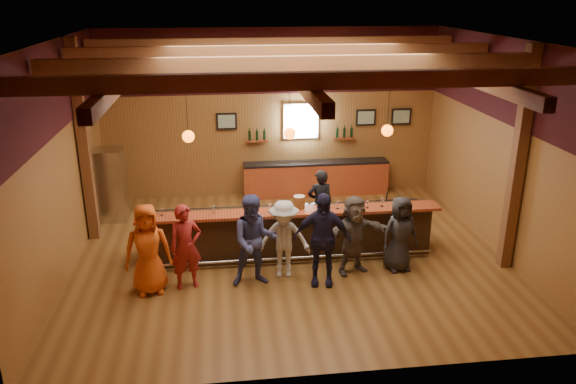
# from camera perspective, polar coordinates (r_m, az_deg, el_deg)

# --- Properties ---
(room) EXTENTS (9.04, 9.00, 4.52)m
(room) POSITION_cam_1_polar(r_m,az_deg,el_deg) (11.18, 0.15, 8.59)
(room) COLOR brown
(room) RESTS_ON ground
(bar_counter) EXTENTS (6.30, 1.07, 1.11)m
(bar_counter) POSITION_cam_1_polar(r_m,az_deg,el_deg) (12.09, 0.17, -3.93)
(bar_counter) COLOR black
(bar_counter) RESTS_ON ground
(back_bar_cabinet) EXTENTS (4.00, 0.52, 0.95)m
(back_bar_cabinet) POSITION_cam_1_polar(r_m,az_deg,el_deg) (15.57, 2.84, 1.41)
(back_bar_cabinet) COLOR maroon
(back_bar_cabinet) RESTS_ON ground
(window) EXTENTS (0.95, 0.09, 0.95)m
(window) POSITION_cam_1_polar(r_m,az_deg,el_deg) (15.30, 1.31, 7.22)
(window) COLOR silver
(window) RESTS_ON room
(framed_pictures) EXTENTS (5.35, 0.05, 0.45)m
(framed_pictures) POSITION_cam_1_polar(r_m,az_deg,el_deg) (15.43, 4.53, 7.46)
(framed_pictures) COLOR black
(framed_pictures) RESTS_ON room
(wine_shelves) EXTENTS (3.00, 0.18, 0.30)m
(wine_shelves) POSITION_cam_1_polar(r_m,az_deg,el_deg) (15.34, 1.33, 5.60)
(wine_shelves) COLOR maroon
(wine_shelves) RESTS_ON room
(pendant_lights) EXTENTS (4.24, 0.24, 1.37)m
(pendant_lights) POSITION_cam_1_polar(r_m,az_deg,el_deg) (11.24, 0.19, 6.00)
(pendant_lights) COLOR black
(pendant_lights) RESTS_ON room
(stainless_fridge) EXTENTS (0.70, 0.70, 1.80)m
(stainless_fridge) POSITION_cam_1_polar(r_m,az_deg,el_deg) (14.42, -17.57, 0.73)
(stainless_fridge) COLOR silver
(stainless_fridge) RESTS_ON ground
(customer_orange) EXTENTS (0.93, 0.67, 1.76)m
(customer_orange) POSITION_cam_1_polar(r_m,az_deg,el_deg) (10.75, -14.05, -5.65)
(customer_orange) COLOR #D75114
(customer_orange) RESTS_ON ground
(customer_redvest) EXTENTS (0.70, 0.56, 1.67)m
(customer_redvest) POSITION_cam_1_polar(r_m,az_deg,el_deg) (10.79, -10.33, -5.52)
(customer_redvest) COLOR maroon
(customer_redvest) RESTS_ON ground
(customer_denim) EXTENTS (0.92, 0.74, 1.82)m
(customer_denim) POSITION_cam_1_polar(r_m,az_deg,el_deg) (10.71, -3.42, -4.96)
(customer_denim) COLOR #414983
(customer_denim) RESTS_ON ground
(customer_white) EXTENTS (1.10, 0.72, 1.60)m
(customer_white) POSITION_cam_1_polar(r_m,az_deg,el_deg) (11.02, -0.42, -4.81)
(customer_white) COLOR silver
(customer_white) RESTS_ON ground
(customer_navy) EXTENTS (1.16, 0.65, 1.87)m
(customer_navy) POSITION_cam_1_polar(r_m,az_deg,el_deg) (10.72, 3.46, -4.80)
(customer_navy) COLOR #1E1D3A
(customer_navy) RESTS_ON ground
(customer_brown) EXTENTS (1.58, 0.93, 1.63)m
(customer_brown) POSITION_cam_1_polar(r_m,az_deg,el_deg) (11.25, 6.68, -4.34)
(customer_brown) COLOR #5A5148
(customer_brown) RESTS_ON ground
(customer_dark) EXTENTS (0.83, 0.60, 1.56)m
(customer_dark) POSITION_cam_1_polar(r_m,az_deg,el_deg) (11.52, 11.30, -4.19)
(customer_dark) COLOR #242426
(customer_dark) RESTS_ON ground
(bartender) EXTENTS (0.61, 0.42, 1.61)m
(bartender) POSITION_cam_1_polar(r_m,az_deg,el_deg) (12.80, 3.27, -1.21)
(bartender) COLOR black
(bartender) RESTS_ON ground
(ice_bucket) EXTENTS (0.24, 0.24, 0.26)m
(ice_bucket) POSITION_cam_1_polar(r_m,az_deg,el_deg) (11.66, 1.14, -1.03)
(ice_bucket) COLOR brown
(ice_bucket) RESTS_ON bar_counter
(bottle_a) EXTENTS (0.07, 0.07, 0.34)m
(bottle_a) POSITION_cam_1_polar(r_m,az_deg,el_deg) (11.78, 4.02, -0.85)
(bottle_a) COLOR black
(bottle_a) RESTS_ON bar_counter
(bottle_b) EXTENTS (0.08, 0.08, 0.35)m
(bottle_b) POSITION_cam_1_polar(r_m,az_deg,el_deg) (11.73, 4.00, -0.92)
(bottle_b) COLOR black
(bottle_b) RESTS_ON bar_counter
(glass_a) EXTENTS (0.07, 0.07, 0.16)m
(glass_a) POSITION_cam_1_polar(r_m,az_deg,el_deg) (11.57, -12.74, -1.81)
(glass_a) COLOR silver
(glass_a) RESTS_ON bar_counter
(glass_b) EXTENTS (0.08, 0.08, 0.17)m
(glass_b) POSITION_cam_1_polar(r_m,az_deg,el_deg) (11.45, -10.47, -1.82)
(glass_b) COLOR silver
(glass_b) RESTS_ON bar_counter
(glass_c) EXTENTS (0.07, 0.07, 0.16)m
(glass_c) POSITION_cam_1_polar(r_m,az_deg,el_deg) (11.52, -7.57, -1.55)
(glass_c) COLOR silver
(glass_c) RESTS_ON bar_counter
(glass_d) EXTENTS (0.08, 0.08, 0.18)m
(glass_d) POSITION_cam_1_polar(r_m,az_deg,el_deg) (11.34, -4.31, -1.72)
(glass_d) COLOR silver
(glass_d) RESTS_ON bar_counter
(glass_e) EXTENTS (0.09, 0.09, 0.20)m
(glass_e) POSITION_cam_1_polar(r_m,az_deg,el_deg) (11.43, -1.84, -1.44)
(glass_e) COLOR silver
(glass_e) RESTS_ON bar_counter
(glass_f) EXTENTS (0.08, 0.08, 0.18)m
(glass_f) POSITION_cam_1_polar(r_m,az_deg,el_deg) (11.68, 5.09, -1.11)
(glass_f) COLOR silver
(glass_f) RESTS_ON bar_counter
(glass_g) EXTENTS (0.07, 0.07, 0.17)m
(glass_g) POSITION_cam_1_polar(r_m,az_deg,el_deg) (11.79, 8.08, -1.06)
(glass_g) COLOR silver
(glass_g) RESTS_ON bar_counter
(glass_h) EXTENTS (0.09, 0.09, 0.19)m
(glass_h) POSITION_cam_1_polar(r_m,az_deg,el_deg) (11.91, 9.55, -0.82)
(glass_h) COLOR silver
(glass_h) RESTS_ON bar_counter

